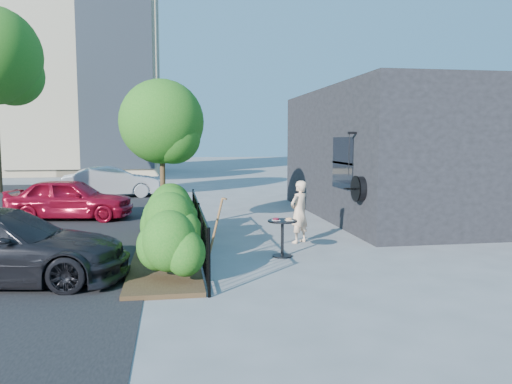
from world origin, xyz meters
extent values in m
plane|color=gray|center=(0.00, 0.00, 0.00)|extent=(120.00, 120.00, 0.00)
cube|color=black|center=(5.50, 4.50, 2.00)|extent=(6.00, 9.00, 4.00)
cube|color=black|center=(2.51, 2.40, 1.80)|extent=(0.04, 1.60, 1.40)
cube|color=black|center=(2.52, 2.40, 1.80)|extent=(0.05, 1.70, 0.06)
cylinder|color=black|center=(2.42, 0.90, 1.25)|extent=(0.18, 0.60, 0.60)
cylinder|color=black|center=(2.32, 0.90, 1.25)|extent=(0.03, 0.64, 0.64)
cube|color=black|center=(2.40, 1.40, 2.60)|extent=(0.25, 0.06, 0.06)
cylinder|color=black|center=(2.32, 1.40, 2.05)|extent=(0.02, 0.02, 1.05)
cylinder|color=black|center=(-1.50, -3.00, 0.55)|extent=(0.05, 0.05, 1.10)
cylinder|color=black|center=(-1.50, 0.00, 0.55)|extent=(0.05, 0.05, 1.10)
cylinder|color=black|center=(-1.50, 3.00, 0.55)|extent=(0.05, 0.05, 1.10)
cube|color=black|center=(-1.50, 0.00, 1.06)|extent=(0.03, 6.00, 0.03)
cube|color=black|center=(-1.50, 0.00, 0.10)|extent=(0.03, 6.00, 0.03)
cylinder|color=black|center=(-1.50, -2.90, 0.55)|extent=(0.02, 0.02, 1.04)
cylinder|color=black|center=(-1.50, -2.70, 0.55)|extent=(0.02, 0.02, 1.04)
cylinder|color=black|center=(-1.50, -2.50, 0.55)|extent=(0.02, 0.02, 1.04)
cylinder|color=black|center=(-1.50, -2.30, 0.55)|extent=(0.02, 0.02, 1.04)
cylinder|color=black|center=(-1.50, -2.10, 0.55)|extent=(0.02, 0.02, 1.04)
cylinder|color=black|center=(-1.50, -1.90, 0.55)|extent=(0.02, 0.02, 1.04)
cylinder|color=black|center=(-1.50, -1.70, 0.55)|extent=(0.02, 0.02, 1.04)
cylinder|color=black|center=(-1.50, -1.50, 0.55)|extent=(0.02, 0.02, 1.04)
cylinder|color=black|center=(-1.50, -1.30, 0.55)|extent=(0.02, 0.02, 1.04)
cylinder|color=black|center=(-1.50, -1.10, 0.55)|extent=(0.02, 0.02, 1.04)
cylinder|color=black|center=(-1.50, -0.90, 0.55)|extent=(0.02, 0.02, 1.04)
cylinder|color=black|center=(-1.50, -0.70, 0.55)|extent=(0.02, 0.02, 1.04)
cylinder|color=black|center=(-1.50, -0.50, 0.55)|extent=(0.02, 0.02, 1.04)
cylinder|color=black|center=(-1.50, -0.30, 0.55)|extent=(0.02, 0.02, 1.04)
cylinder|color=black|center=(-1.50, -0.10, 0.55)|extent=(0.02, 0.02, 1.04)
cylinder|color=black|center=(-1.50, 0.10, 0.55)|extent=(0.02, 0.02, 1.04)
cylinder|color=black|center=(-1.50, 0.30, 0.55)|extent=(0.02, 0.02, 1.04)
cylinder|color=black|center=(-1.50, 0.50, 0.55)|extent=(0.02, 0.02, 1.04)
cylinder|color=black|center=(-1.50, 0.70, 0.55)|extent=(0.02, 0.02, 1.04)
cylinder|color=black|center=(-1.50, 0.90, 0.55)|extent=(0.02, 0.02, 1.04)
cylinder|color=black|center=(-1.50, 1.10, 0.55)|extent=(0.02, 0.02, 1.04)
cylinder|color=black|center=(-1.50, 1.30, 0.55)|extent=(0.02, 0.02, 1.04)
cylinder|color=black|center=(-1.50, 1.50, 0.55)|extent=(0.02, 0.02, 1.04)
cylinder|color=black|center=(-1.50, 1.70, 0.55)|extent=(0.02, 0.02, 1.04)
cylinder|color=black|center=(-1.50, 1.90, 0.55)|extent=(0.02, 0.02, 1.04)
cylinder|color=black|center=(-1.50, 2.10, 0.55)|extent=(0.02, 0.02, 1.04)
cylinder|color=black|center=(-1.50, 2.30, 0.55)|extent=(0.02, 0.02, 1.04)
cylinder|color=black|center=(-1.50, 2.50, 0.55)|extent=(0.02, 0.02, 1.04)
cylinder|color=black|center=(-1.50, 2.70, 0.55)|extent=(0.02, 0.02, 1.04)
cylinder|color=black|center=(-1.50, 2.90, 0.55)|extent=(0.02, 0.02, 1.04)
cube|color=#382616|center=(-2.20, 0.00, 0.04)|extent=(1.30, 6.00, 0.08)
ellipsoid|color=#186016|center=(-2.10, -2.20, 0.70)|extent=(1.10, 1.10, 1.24)
ellipsoid|color=#186016|center=(-2.10, -0.60, 0.70)|extent=(1.10, 1.10, 1.24)
ellipsoid|color=#186016|center=(-2.10, 0.90, 0.70)|extent=(1.10, 1.10, 1.24)
ellipsoid|color=#186016|center=(-2.10, 2.30, 0.70)|extent=(1.10, 1.10, 1.24)
cylinder|color=#3F2B19|center=(-2.30, 2.80, 1.20)|extent=(0.14, 0.14, 2.40)
sphere|color=#186016|center=(-2.30, 2.80, 2.84)|extent=(2.20, 2.20, 2.20)
sphere|color=#186016|center=(-2.00, 2.60, 2.51)|extent=(1.43, 1.43, 1.43)
cylinder|color=black|center=(0.20, -0.54, 0.75)|extent=(0.61, 0.61, 0.03)
cylinder|color=black|center=(0.20, -0.54, 0.38)|extent=(0.06, 0.06, 0.73)
cylinder|color=black|center=(0.20, -0.54, 0.02)|extent=(0.41, 0.41, 0.03)
cube|color=white|center=(0.06, -0.52, 0.77)|extent=(0.16, 0.16, 0.01)
cube|color=white|center=(0.33, -0.57, 0.77)|extent=(0.16, 0.16, 0.01)
torus|color=#4B0C1E|center=(0.06, -0.52, 0.80)|extent=(0.14, 0.14, 0.04)
torus|color=#B6764D|center=(0.33, -0.57, 0.80)|extent=(0.14, 0.14, 0.04)
imported|color=beige|center=(0.90, 0.80, 0.74)|extent=(0.64, 0.60, 1.48)
cylinder|color=brown|center=(-1.22, -0.90, 0.72)|extent=(0.33, 0.05, 1.19)
cube|color=gray|center=(-1.39, -0.90, 0.10)|extent=(0.08, 0.17, 0.25)
cylinder|color=brown|center=(-1.04, -0.90, 1.29)|extent=(0.10, 0.10, 0.05)
imported|color=maroon|center=(-5.14, 5.31, 0.63)|extent=(3.91, 2.05, 1.27)
imported|color=#B8B8BD|center=(-4.57, 11.20, 0.66)|extent=(4.14, 1.95, 1.31)
camera|label=1|loc=(-2.01, -10.52, 2.43)|focal=35.00mm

